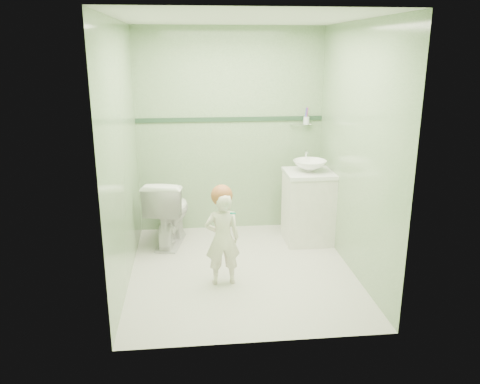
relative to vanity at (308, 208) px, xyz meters
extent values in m
plane|color=beige|center=(-0.84, -0.70, -0.40)|extent=(2.50, 2.50, 0.00)
cube|color=#80A575|center=(-0.84, 0.55, 0.80)|extent=(2.20, 0.04, 2.40)
cube|color=#80A575|center=(-0.84, -1.95, 0.80)|extent=(2.20, 0.04, 2.40)
cube|color=#80A575|center=(-1.94, -0.70, 0.80)|extent=(0.04, 2.50, 2.40)
cube|color=#80A575|center=(0.26, -0.70, 0.80)|extent=(0.04, 2.50, 2.40)
plane|color=white|center=(-0.84, -0.70, 2.00)|extent=(2.50, 2.50, 0.00)
cube|color=#26432E|center=(-0.84, 0.54, 0.95)|extent=(2.20, 0.02, 0.05)
cube|color=silver|center=(0.00, 0.00, 0.00)|extent=(0.52, 0.50, 0.80)
cube|color=white|center=(0.00, 0.00, 0.41)|extent=(0.54, 0.52, 0.04)
imported|color=white|center=(0.00, 0.00, 0.49)|extent=(0.37, 0.37, 0.13)
cylinder|color=silver|center=(0.00, 0.20, 0.55)|extent=(0.03, 0.03, 0.18)
cylinder|color=silver|center=(0.00, 0.15, 0.63)|extent=(0.02, 0.12, 0.02)
cylinder|color=silver|center=(0.00, 0.50, 0.88)|extent=(0.26, 0.02, 0.02)
cylinder|color=silver|center=(0.06, 0.48, 0.93)|extent=(0.07, 0.07, 0.09)
cylinder|color=#CD4A32|center=(0.06, 0.48, 1.00)|extent=(0.01, 0.01, 0.17)
cylinder|color=#424AE1|center=(0.05, 0.47, 1.00)|extent=(0.01, 0.01, 0.17)
cylinder|color=purple|center=(0.06, 0.47, 1.00)|extent=(0.01, 0.01, 0.17)
cylinder|color=#CD4A32|center=(0.07, 0.48, 1.00)|extent=(0.01, 0.01, 0.17)
imported|color=white|center=(-1.58, 0.10, -0.02)|extent=(0.57, 0.82, 0.77)
imported|color=beige|center=(-1.05, -0.95, 0.05)|extent=(0.34, 0.24, 0.90)
sphere|color=#A25A30|center=(-1.05, -0.92, 0.46)|extent=(0.20, 0.20, 0.20)
cylinder|color=#07917B|center=(-0.96, -1.07, 0.34)|extent=(0.07, 0.13, 0.06)
cube|color=white|center=(-1.02, -1.02, 0.38)|extent=(0.03, 0.03, 0.02)
camera|label=1|loc=(-1.33, -5.12, 1.75)|focal=36.16mm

